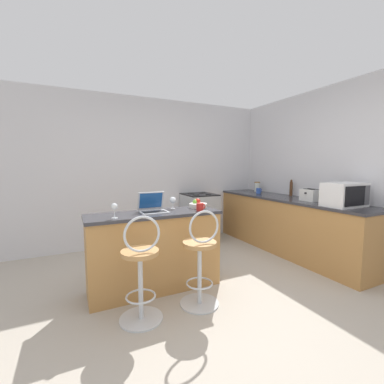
% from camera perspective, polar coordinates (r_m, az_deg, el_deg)
% --- Properties ---
extents(ground_plane, '(20.00, 20.00, 0.00)m').
position_cam_1_polar(ground_plane, '(2.93, 6.47, -23.07)').
color(ground_plane, '#ADA393').
extents(wall_back, '(12.00, 0.06, 2.60)m').
position_cam_1_polar(wall_back, '(4.73, -8.82, 4.48)').
color(wall_back, silver).
rests_on(wall_back, ground_plane).
extents(wall_right, '(0.06, 12.00, 2.60)m').
position_cam_1_polar(wall_right, '(4.17, 33.23, 3.38)').
color(wall_right, silver).
rests_on(wall_right, ground_plane).
extents(breakfast_bar, '(1.49, 0.48, 0.89)m').
position_cam_1_polar(breakfast_bar, '(3.03, -8.24, -12.79)').
color(breakfast_bar, '#B27C42').
rests_on(breakfast_bar, ground_plane).
extents(counter_right, '(0.68, 2.87, 0.89)m').
position_cam_1_polar(counter_right, '(4.56, 20.22, -6.71)').
color(counter_right, '#B27C42').
rests_on(counter_right, ground_plane).
extents(bar_stool_near, '(0.40, 0.40, 0.99)m').
position_cam_1_polar(bar_stool_near, '(2.46, -11.31, -17.05)').
color(bar_stool_near, silver).
rests_on(bar_stool_near, ground_plane).
extents(bar_stool_far, '(0.40, 0.40, 0.99)m').
position_cam_1_polar(bar_stool_far, '(2.66, 1.86, -15.12)').
color(bar_stool_far, silver).
rests_on(bar_stool_far, ground_plane).
extents(laptop, '(0.30, 0.27, 0.22)m').
position_cam_1_polar(laptop, '(2.95, -8.74, -3.29)').
color(laptop, '#B7BABF').
rests_on(laptop, breakfast_bar).
extents(microwave, '(0.53, 0.34, 0.31)m').
position_cam_1_polar(microwave, '(3.83, 30.79, -0.49)').
color(microwave, white).
rests_on(microwave, counter_right).
extents(toaster, '(0.23, 0.25, 0.18)m').
position_cam_1_polar(toaster, '(4.19, 24.88, -0.61)').
color(toaster, silver).
rests_on(toaster, counter_right).
extents(stove_range, '(0.55, 0.61, 0.90)m').
position_cam_1_polar(stove_range, '(4.80, 1.67, -5.70)').
color(stove_range, '#9EA3A8').
rests_on(stove_range, ground_plane).
extents(mug_blue, '(0.10, 0.09, 0.10)m').
position_cam_1_polar(mug_blue, '(4.97, 14.60, 0.28)').
color(mug_blue, '#2D51AD').
rests_on(mug_blue, counter_right).
extents(wine_glass_short, '(0.06, 0.06, 0.15)m').
position_cam_1_polar(wine_glass_short, '(2.67, -16.88, -3.26)').
color(wine_glass_short, silver).
rests_on(wine_glass_short, breakfast_bar).
extents(pepper_mill, '(0.05, 0.05, 0.28)m').
position_cam_1_polar(pepper_mill, '(4.75, 21.16, 0.83)').
color(pepper_mill, '#4C2D19').
rests_on(pepper_mill, counter_right).
extents(mug_red, '(0.10, 0.08, 0.09)m').
position_cam_1_polar(mug_red, '(2.99, 1.83, -3.32)').
color(mug_red, red).
rests_on(mug_red, breakfast_bar).
extents(wine_glass_tall, '(0.08, 0.08, 0.14)m').
position_cam_1_polar(wine_glass_tall, '(3.13, -4.27, -1.88)').
color(wine_glass_tall, silver).
rests_on(wine_glass_tall, breakfast_bar).
extents(storage_jar, '(0.11, 0.11, 0.20)m').
position_cam_1_polar(storage_jar, '(5.28, 14.28, 1.15)').
color(storage_jar, silver).
rests_on(storage_jar, counter_right).
extents(fruit_bowl, '(0.22, 0.22, 0.11)m').
position_cam_1_polar(fruit_bowl, '(3.20, 1.28, -2.82)').
color(fruit_bowl, silver).
rests_on(fruit_bowl, breakfast_bar).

